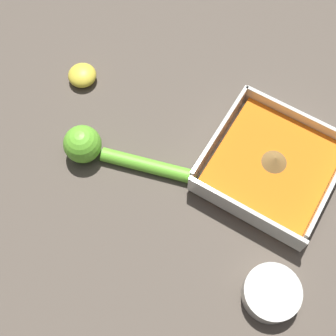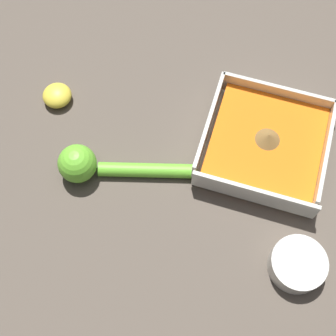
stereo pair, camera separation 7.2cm
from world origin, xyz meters
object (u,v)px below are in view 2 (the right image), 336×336
(square_dish, at_px, (263,145))
(lemon_squeezer, at_px, (96,165))
(spice_bowl, at_px, (297,265))
(lemon_half, at_px, (57,95))

(square_dish, height_order, lemon_squeezer, lemon_squeezer)
(spice_bowl, height_order, lemon_squeezer, lemon_squeezer)
(lemon_squeezer, distance_m, lemon_half, 0.16)
(square_dish, bearing_deg, spice_bowl, -63.13)
(spice_bowl, relative_size, lemon_squeezer, 0.38)
(square_dish, xyz_separation_m, lemon_squeezer, (-0.24, -0.11, 0.01))
(lemon_half, bearing_deg, square_dish, 1.25)
(lemon_squeezer, relative_size, lemon_half, 4.34)
(spice_bowl, distance_m, lemon_squeezer, 0.33)
(square_dish, distance_m, spice_bowl, 0.19)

